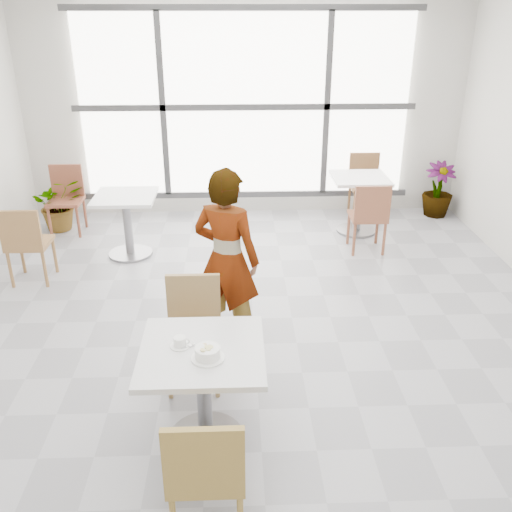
{
  "coord_description": "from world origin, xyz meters",
  "views": [
    {
      "loc": [
        -0.15,
        -4.17,
        2.77
      ],
      "look_at": [
        0.0,
        -0.3,
        1.0
      ],
      "focal_mm": 38.95,
      "sensor_mm": 36.0,
      "label": 1
    }
  ],
  "objects_px": {
    "person": "(227,260)",
    "plant_left": "(59,204)",
    "coffee_cup": "(180,342)",
    "bg_table_left": "(127,217)",
    "main_table": "(203,378)",
    "chair_near": "(206,469)",
    "plant_right": "(438,190)",
    "oatmeal_bowl": "(208,353)",
    "bg_chair_left_near": "(26,240)",
    "bg_chair_right_near": "(369,213)",
    "bg_chair_left_far": "(66,194)",
    "chair_far": "(194,323)",
    "bg_chair_right_far": "(365,181)",
    "bg_table_right": "(359,196)"
  },
  "relations": [
    {
      "from": "person",
      "to": "plant_left",
      "type": "relative_size",
      "value": 2.25
    },
    {
      "from": "person",
      "to": "plant_left",
      "type": "height_order",
      "value": "person"
    },
    {
      "from": "person",
      "to": "coffee_cup",
      "type": "bearing_deg",
      "value": 100.29
    },
    {
      "from": "bg_table_left",
      "to": "plant_left",
      "type": "height_order",
      "value": "bg_table_left"
    },
    {
      "from": "coffee_cup",
      "to": "main_table",
      "type": "bearing_deg",
      "value": -14.68
    },
    {
      "from": "chair_near",
      "to": "plant_right",
      "type": "relative_size",
      "value": 1.14
    },
    {
      "from": "oatmeal_bowl",
      "to": "person",
      "type": "distance_m",
      "value": 1.36
    },
    {
      "from": "bg_chair_left_near",
      "to": "coffee_cup",
      "type": "bearing_deg",
      "value": 127.18
    },
    {
      "from": "bg_chair_right_near",
      "to": "plant_left",
      "type": "relative_size",
      "value": 1.23
    },
    {
      "from": "bg_chair_left_far",
      "to": "plant_right",
      "type": "height_order",
      "value": "bg_chair_left_far"
    },
    {
      "from": "oatmeal_bowl",
      "to": "plant_left",
      "type": "bearing_deg",
      "value": 117.31
    },
    {
      "from": "chair_far",
      "to": "bg_table_left",
      "type": "bearing_deg",
      "value": 110.97
    },
    {
      "from": "bg_chair_left_near",
      "to": "plant_right",
      "type": "height_order",
      "value": "bg_chair_left_near"
    },
    {
      "from": "bg_chair_left_far",
      "to": "bg_chair_right_near",
      "type": "relative_size",
      "value": 1.0
    },
    {
      "from": "oatmeal_bowl",
      "to": "chair_far",
      "type": "bearing_deg",
      "value": 100.46
    },
    {
      "from": "bg_table_left",
      "to": "bg_chair_right_far",
      "type": "relative_size",
      "value": 0.86
    },
    {
      "from": "bg_chair_left_near",
      "to": "bg_chair_right_far",
      "type": "bearing_deg",
      "value": -153.58
    },
    {
      "from": "person",
      "to": "bg_chair_left_near",
      "type": "xyz_separation_m",
      "value": [
        -2.13,
        1.21,
        -0.3
      ]
    },
    {
      "from": "bg_table_right",
      "to": "coffee_cup",
      "type": "bearing_deg",
      "value": -117.56
    },
    {
      "from": "bg_table_left",
      "to": "bg_chair_right_far",
      "type": "distance_m",
      "value": 3.35
    },
    {
      "from": "coffee_cup",
      "to": "bg_table_left",
      "type": "distance_m",
      "value": 3.27
    },
    {
      "from": "main_table",
      "to": "plant_right",
      "type": "bearing_deg",
      "value": 54.84
    },
    {
      "from": "main_table",
      "to": "bg_table_left",
      "type": "xyz_separation_m",
      "value": [
        -1.05,
        3.17,
        -0.04
      ]
    },
    {
      "from": "chair_far",
      "to": "bg_chair_right_near",
      "type": "relative_size",
      "value": 1.0
    },
    {
      "from": "bg_table_left",
      "to": "bg_table_right",
      "type": "relative_size",
      "value": 1.0
    },
    {
      "from": "coffee_cup",
      "to": "bg_chair_left_near",
      "type": "xyz_separation_m",
      "value": [
        -1.84,
        2.42,
        -0.28
      ]
    },
    {
      "from": "main_table",
      "to": "bg_chair_right_near",
      "type": "height_order",
      "value": "bg_chair_right_near"
    },
    {
      "from": "chair_near",
      "to": "plant_right",
      "type": "height_order",
      "value": "chair_near"
    },
    {
      "from": "plant_left",
      "to": "plant_right",
      "type": "height_order",
      "value": "plant_right"
    },
    {
      "from": "chair_near",
      "to": "bg_chair_left_near",
      "type": "relative_size",
      "value": 1.0
    },
    {
      "from": "bg_table_left",
      "to": "plant_right",
      "type": "height_order",
      "value": "plant_right"
    },
    {
      "from": "oatmeal_bowl",
      "to": "bg_chair_left_far",
      "type": "xyz_separation_m",
      "value": [
        -2.01,
        4.11,
        -0.29
      ]
    },
    {
      "from": "chair_far",
      "to": "bg_chair_left_near",
      "type": "relative_size",
      "value": 1.0
    },
    {
      "from": "bg_chair_right_far",
      "to": "plant_left",
      "type": "relative_size",
      "value": 1.23
    },
    {
      "from": "plant_right",
      "to": "bg_table_left",
      "type": "bearing_deg",
      "value": -163.66
    },
    {
      "from": "main_table",
      "to": "bg_chair_right_far",
      "type": "height_order",
      "value": "bg_chair_right_far"
    },
    {
      "from": "bg_chair_left_far",
      "to": "plant_left",
      "type": "bearing_deg",
      "value": 160.56
    },
    {
      "from": "bg_table_right",
      "to": "oatmeal_bowl",
      "type": "bearing_deg",
      "value": -114.52
    },
    {
      "from": "person",
      "to": "bg_chair_left_near",
      "type": "height_order",
      "value": "person"
    },
    {
      "from": "chair_far",
      "to": "bg_chair_right_near",
      "type": "distance_m",
      "value": 3.08
    },
    {
      "from": "coffee_cup",
      "to": "bg_chair_right_near",
      "type": "relative_size",
      "value": 0.18
    },
    {
      "from": "coffee_cup",
      "to": "plant_left",
      "type": "relative_size",
      "value": 0.22
    },
    {
      "from": "chair_far",
      "to": "bg_chair_right_far",
      "type": "relative_size",
      "value": 1.0
    },
    {
      "from": "coffee_cup",
      "to": "bg_chair_left_near",
      "type": "bearing_deg",
      "value": 127.18
    },
    {
      "from": "oatmeal_bowl",
      "to": "person",
      "type": "relative_size",
      "value": 0.13
    },
    {
      "from": "chair_far",
      "to": "bg_table_left",
      "type": "distance_m",
      "value": 2.61
    },
    {
      "from": "bg_table_left",
      "to": "bg_table_right",
      "type": "xyz_separation_m",
      "value": [
        2.88,
        0.64,
        0.0
      ]
    },
    {
      "from": "oatmeal_bowl",
      "to": "bg_chair_right_far",
      "type": "height_order",
      "value": "bg_chair_right_far"
    },
    {
      "from": "main_table",
      "to": "bg_table_right",
      "type": "xyz_separation_m",
      "value": [
        1.83,
        3.81,
        -0.04
      ]
    },
    {
      "from": "bg_table_left",
      "to": "bg_chair_right_near",
      "type": "relative_size",
      "value": 0.86
    }
  ]
}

